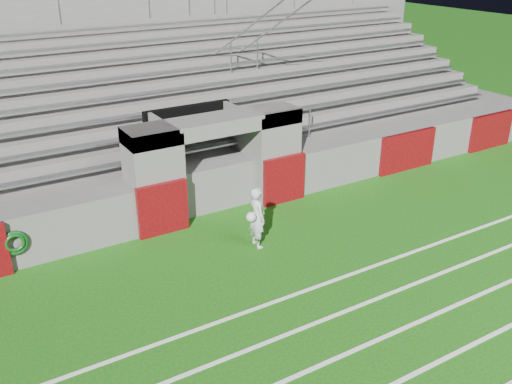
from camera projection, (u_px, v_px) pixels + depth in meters
ground at (290, 266)px, 12.88m from camera, size 90.00×90.00×0.00m
stadium_structure at (152, 116)px, 18.50m from camera, size 26.00×8.48×5.42m
goalkeeper_with_ball at (257, 217)px, 13.43m from camera, size 0.55×0.57×1.51m
hose_coil at (15, 243)px, 12.39m from camera, size 0.59×0.15×0.59m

